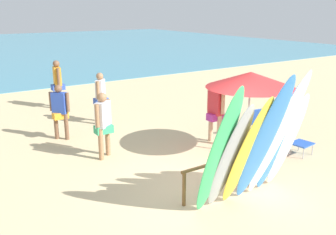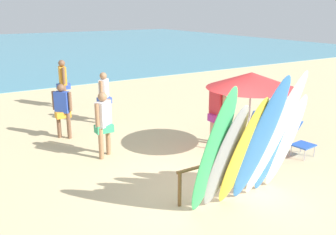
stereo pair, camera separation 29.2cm
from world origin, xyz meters
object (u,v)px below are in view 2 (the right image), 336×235
Objects in this scene: beachgoer_photographing at (104,94)px; beachgoer_midbeach at (104,120)px; surfboard_blue_3 at (259,143)px; surfboard_yellow_2 at (242,154)px; surfboard_white_4 at (274,139)px; beach_umbrella at (251,80)px; surfboard_rack at (226,166)px; beach_chair_blue at (297,138)px; surfboard_grey_1 at (225,159)px; surfboard_green_0 at (213,155)px; surfboard_white_6 at (285,143)px; beachgoer_by_water at (62,107)px; surfboard_blue_5 at (276,140)px; beachgoer_strolling at (217,109)px; beachgoer_near_rack at (63,80)px; beach_chair_red at (261,124)px.

beachgoer_midbeach is at bearing -162.92° from beachgoer_photographing.
surfboard_blue_3 is 1.70× the size of beachgoer_midbeach.
surfboard_yellow_2 is at bearing -141.11° from beachgoer_photographing.
surfboard_white_4 is 2.55m from beach_umbrella.
beachgoer_photographing is (-0.18, 5.69, 0.40)m from surfboard_rack.
beach_chair_blue reaches higher than surfboard_rack.
surfboard_rack is 1.03m from surfboard_grey_1.
surfboard_yellow_2 is (0.62, -0.03, -0.12)m from surfboard_green_0.
surfboard_grey_1 is (0.31, 0.05, -0.17)m from surfboard_green_0.
beach_umbrella is at bearing 63.42° from surfboard_white_6.
beachgoer_by_water is (-1.45, 5.63, -0.22)m from surfboard_yellow_2.
surfboard_green_0 reaches higher than beach_chair_blue.
surfboard_blue_5 is 3.12m from beachgoer_strolling.
surfboard_blue_3 is (0.91, -0.13, 0.06)m from surfboard_green_0.
beachgoer_near_rack reaches higher than beachgoer_strolling.
surfboard_yellow_2 is at bearing -136.30° from beach_umbrella.
surfboard_green_0 is 3.12× the size of beach_chair_red.
surfboard_white_4 is at bearing 78.50° from beachgoer_midbeach.
beachgoer_near_rack is 3.57m from beachgoer_by_water.
surfboard_white_6 is (0.96, 0.24, -0.25)m from surfboard_blue_3.
beach_chair_red is (3.59, -6.39, -0.57)m from beachgoer_near_rack.
surfboard_white_4 reaches higher than beachgoer_strolling.
beach_umbrella reaches higher than beachgoer_near_rack.
beach_chair_blue is (2.99, -5.10, -0.51)m from beachgoer_photographing.
beachgoer_near_rack is 1.07× the size of beachgoer_midbeach.
beachgoer_midbeach is (-0.71, 3.64, -0.12)m from surfboard_grey_1.
surfboard_green_0 is at bearing 174.82° from surfboard_blue_3.
beachgoer_by_water reaches higher than beach_chair_blue.
surfboard_yellow_2 reaches higher than beachgoer_midbeach.
surfboard_white_6 is at bearing 7.73° from surfboard_blue_5.
surfboard_blue_5 reaches higher than beachgoer_photographing.
surfboard_rack is 1.42× the size of beachgoer_midbeach.
surfboard_white_4 is (0.35, -0.83, 0.77)m from surfboard_rack.
beachgoer_photographing is at bearing -160.44° from beachgoer_near_rack.
beachgoer_midbeach is at bearing 73.52° from beachgoer_strolling.
beachgoer_near_rack is at bearing 92.88° from surfboard_white_4.
surfboard_white_4 is at bearing -149.97° from surfboard_blue_5.
beachgoer_near_rack is 1.05× the size of beachgoer_strolling.
surfboard_blue_3 reaches higher than beach_umbrella.
surfboard_white_6 is (1.55, 0.05, -0.02)m from surfboard_grey_1.
surfboard_yellow_2 is 2.91× the size of beach_chair_blue.
surfboard_green_0 is at bearing -146.66° from beachgoer_photographing.
beach_chair_red is at bearing 46.54° from surfboard_blue_3.
surfboard_green_0 is 5.67m from beachgoer_by_water.
beachgoer_photographing is 0.75× the size of beach_umbrella.
beachgoer_midbeach is at bearing 143.47° from beach_chair_blue.
surfboard_grey_1 is 8.95m from beachgoer_near_rack.
beachgoer_by_water is at bearing 110.07° from surfboard_blue_3.
surfboard_green_0 reaches higher than beachgoer_by_water.
beachgoer_by_water is (-0.83, 5.60, -0.33)m from surfboard_green_0.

